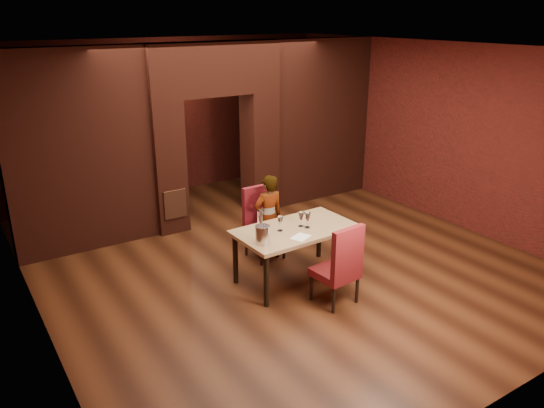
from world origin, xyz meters
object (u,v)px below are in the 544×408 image
(person_seated, at_px, (268,217))
(wine_bucket, at_px, (263,234))
(water_bottle, at_px, (260,220))
(chair_near, at_px, (335,263))
(potted_plant, at_px, (302,229))
(wine_glass_b, at_px, (301,219))
(dining_table, at_px, (295,254))
(wine_glass_a, at_px, (280,224))
(chair_far, at_px, (265,224))
(wine_glass_c, at_px, (307,220))

(person_seated, height_order, wine_bucket, person_seated)
(wine_bucket, xyz_separation_m, water_bottle, (0.19, 0.37, 0.03))
(chair_near, height_order, potted_plant, chair_near)
(potted_plant, bearing_deg, chair_near, -113.59)
(wine_bucket, bearing_deg, water_bottle, 63.31)
(wine_glass_b, xyz_separation_m, water_bottle, (-0.58, 0.17, 0.05))
(dining_table, bearing_deg, chair_near, -86.25)
(dining_table, distance_m, wine_glass_b, 0.52)
(wine_glass_a, height_order, potted_plant, wine_glass_a)
(dining_table, height_order, water_bottle, water_bottle)
(person_seated, height_order, potted_plant, person_seated)
(chair_far, height_order, wine_bucket, chair_far)
(dining_table, distance_m, wine_glass_c, 0.54)
(wine_glass_a, height_order, water_bottle, water_bottle)
(dining_table, relative_size, wine_bucket, 6.99)
(wine_glass_a, distance_m, wine_bucket, 0.48)
(person_seated, bearing_deg, wine_bucket, 55.84)
(chair_far, xyz_separation_m, water_bottle, (-0.50, -0.67, 0.39))
(chair_far, relative_size, chair_near, 1.00)
(wine_glass_c, distance_m, water_bottle, 0.68)
(water_bottle, xyz_separation_m, potted_plant, (1.35, 0.85, -0.74))
(wine_glass_b, xyz_separation_m, potted_plant, (0.77, 1.02, -0.69))
(wine_glass_a, bearing_deg, dining_table, -11.41)
(wine_glass_b, relative_size, wine_glass_c, 0.94)
(chair_far, relative_size, water_bottle, 3.60)
(wine_bucket, bearing_deg, wine_glass_a, 27.60)
(chair_far, relative_size, person_seated, 0.82)
(chair_near, xyz_separation_m, wine_glass_b, (0.03, 0.82, 0.34))
(person_seated, distance_m, wine_glass_a, 0.84)
(dining_table, bearing_deg, water_bottle, 155.90)
(person_seated, relative_size, wine_glass_c, 5.97)
(dining_table, distance_m, wine_bucket, 0.86)
(dining_table, xyz_separation_m, wine_glass_a, (-0.23, 0.05, 0.51))
(water_bottle, bearing_deg, wine_bucket, -116.69)
(chair_near, relative_size, water_bottle, 3.62)
(chair_far, distance_m, wine_glass_a, 0.93)
(chair_far, distance_m, wine_glass_b, 0.92)
(wine_bucket, bearing_deg, dining_table, 14.87)
(wine_bucket, height_order, potted_plant, wine_bucket)
(dining_table, relative_size, wine_glass_c, 7.42)
(chair_far, bearing_deg, wine_glass_a, -109.87)
(wine_glass_b, bearing_deg, dining_table, -169.12)
(wine_glass_b, bearing_deg, person_seated, 93.87)
(dining_table, distance_m, chair_near, 0.82)
(chair_far, height_order, potted_plant, chair_far)
(chair_far, bearing_deg, wine_glass_b, -86.95)
(chair_far, height_order, wine_glass_b, chair_far)
(person_seated, distance_m, wine_glass_c, 0.90)
(wine_glass_c, relative_size, water_bottle, 0.73)
(wine_glass_b, bearing_deg, chair_far, 95.04)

